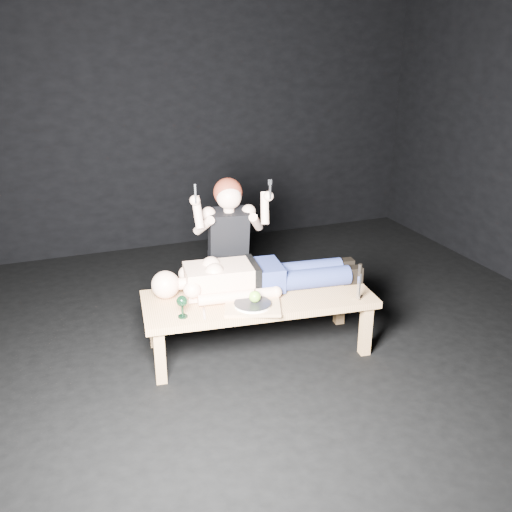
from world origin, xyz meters
name	(u,v)px	position (x,y,z in m)	size (l,w,h in m)	color
ground	(292,339)	(0.00, 0.00, 0.00)	(5.00, 5.00, 0.00)	black
back_wall	(201,109)	(0.00, 2.50, 1.50)	(5.00, 5.00, 0.00)	black
table	(258,323)	(-0.30, -0.05, 0.23)	(1.69, 0.63, 0.45)	tan
lying_man	(261,272)	(-0.24, 0.08, 0.58)	(1.68, 0.51, 0.26)	#D5A78B
kneeling_woman	(227,247)	(-0.35, 0.55, 0.63)	(0.67, 0.76, 1.27)	black
serving_tray	(253,307)	(-0.41, -0.23, 0.46)	(0.39, 0.28, 0.02)	tan
plate	(253,304)	(-0.41, -0.23, 0.48)	(0.26, 0.26, 0.02)	white
apple	(255,297)	(-0.39, -0.22, 0.54)	(0.08, 0.08, 0.08)	#5B9A23
goblet	(182,307)	(-0.90, -0.18, 0.53)	(0.08, 0.08, 0.16)	black
fork_flat	(204,313)	(-0.75, -0.18, 0.45)	(0.02, 0.18, 0.01)	#B2B2B7
knife_flat	(276,308)	(-0.25, -0.28, 0.45)	(0.02, 0.18, 0.01)	#B2B2B7
spoon_flat	(261,302)	(-0.32, -0.15, 0.45)	(0.02, 0.18, 0.01)	#B2B2B7
carving_knife	(359,282)	(0.35, -0.36, 0.59)	(0.04, 0.04, 0.28)	#B2B2B7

